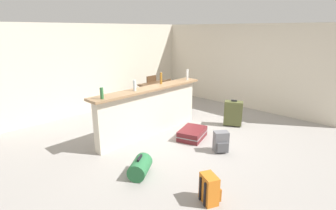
# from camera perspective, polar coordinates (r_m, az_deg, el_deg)

# --- Properties ---
(ground_plane) EXTENTS (13.00, 13.00, 0.05)m
(ground_plane) POSITION_cam_1_polar(r_m,az_deg,el_deg) (6.06, 2.41, -6.59)
(ground_plane) COLOR gray
(wall_back) EXTENTS (6.60, 0.10, 2.50)m
(wall_back) POSITION_cam_1_polar(r_m,az_deg,el_deg) (7.99, -14.31, 8.11)
(wall_back) COLOR beige
(wall_back) RESTS_ON ground_plane
(wall_right) EXTENTS (0.10, 6.00, 2.50)m
(wall_right) POSITION_cam_1_polar(r_m,az_deg,el_deg) (8.33, 15.05, 8.39)
(wall_right) COLOR beige
(wall_right) RESTS_ON ground_plane
(partition_half_wall) EXTENTS (2.80, 0.20, 1.06)m
(partition_half_wall) POSITION_cam_1_polar(r_m,az_deg,el_deg) (5.86, -3.95, -1.61)
(partition_half_wall) COLOR beige
(partition_half_wall) RESTS_ON ground_plane
(bar_countertop) EXTENTS (2.96, 0.40, 0.05)m
(bar_countertop) POSITION_cam_1_polar(r_m,az_deg,el_deg) (5.72, -4.06, 3.67)
(bar_countertop) COLOR #93704C
(bar_countertop) RESTS_ON partition_half_wall
(bottle_green) EXTENTS (0.06, 0.06, 0.21)m
(bottle_green) POSITION_cam_1_polar(r_m,az_deg,el_deg) (4.89, -14.48, 2.55)
(bottle_green) COLOR #2D6B38
(bottle_green) RESTS_ON bar_countertop
(bottle_clear) EXTENTS (0.06, 0.06, 0.23)m
(bottle_clear) POSITION_cam_1_polar(r_m,az_deg,el_deg) (5.41, -7.43, 4.32)
(bottle_clear) COLOR silver
(bottle_clear) RESTS_ON bar_countertop
(bottle_amber) EXTENTS (0.06, 0.06, 0.27)m
(bottle_amber) POSITION_cam_1_polar(r_m,az_deg,el_deg) (6.05, -1.56, 5.96)
(bottle_amber) COLOR #9E661E
(bottle_amber) RESTS_ON bar_countertop
(bottle_white) EXTENTS (0.06, 0.06, 0.27)m
(bottle_white) POSITION_cam_1_polar(r_m,az_deg,el_deg) (6.53, 4.29, 6.72)
(bottle_white) COLOR silver
(bottle_white) RESTS_ON bar_countertop
(dining_table) EXTENTS (1.10, 0.80, 0.74)m
(dining_table) POSITION_cam_1_polar(r_m,az_deg,el_deg) (7.92, -1.88, 4.10)
(dining_table) COLOR #4C331E
(dining_table) RESTS_ON ground_plane
(dining_chair_near_partition) EXTENTS (0.47, 0.47, 0.93)m
(dining_chair_near_partition) POSITION_cam_1_polar(r_m,az_deg,el_deg) (7.54, 0.33, 2.44)
(dining_chair_near_partition) COLOR #4C331E
(dining_chair_near_partition) RESTS_ON ground_plane
(dining_chair_far_side) EXTENTS (0.42, 0.42, 0.93)m
(dining_chair_far_side) POSITION_cam_1_polar(r_m,az_deg,el_deg) (8.32, -4.15, 3.75)
(dining_chair_far_side) COLOR #4C331E
(dining_chair_far_side) RESTS_ON ground_plane
(suitcase_flat_maroon) EXTENTS (0.89, 0.68, 0.22)m
(suitcase_flat_maroon) POSITION_cam_1_polar(r_m,az_deg,el_deg) (5.79, 5.41, -6.33)
(suitcase_flat_maroon) COLOR maroon
(suitcase_flat_maroon) RESTS_ON ground_plane
(duffel_bag_green) EXTENTS (0.57, 0.51, 0.34)m
(duffel_bag_green) POSITION_cam_1_polar(r_m,az_deg,el_deg) (4.41, -6.22, -13.53)
(duffel_bag_green) COLOR #286B3D
(duffel_bag_green) RESTS_ON ground_plane
(backpack_grey) EXTENTS (0.34, 0.34, 0.42)m
(backpack_grey) POSITION_cam_1_polar(r_m,az_deg,el_deg) (5.23, 11.66, -8.08)
(backpack_grey) COLOR slate
(backpack_grey) RESTS_ON ground_plane
(suitcase_upright_olive) EXTENTS (0.42, 0.50, 0.67)m
(suitcase_upright_olive) POSITION_cam_1_polar(r_m,az_deg,el_deg) (6.63, 14.24, -1.74)
(suitcase_upright_olive) COLOR #51562D
(suitcase_upright_olive) RESTS_ON ground_plane
(backpack_orange) EXTENTS (0.32, 0.33, 0.42)m
(backpack_orange) POSITION_cam_1_polar(r_m,az_deg,el_deg) (3.82, 9.20, -17.95)
(backpack_orange) COLOR orange
(backpack_orange) RESTS_ON ground_plane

